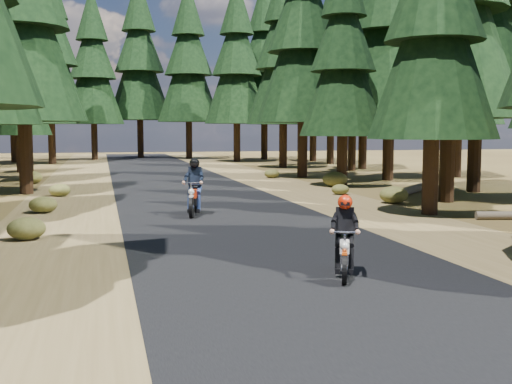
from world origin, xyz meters
TOP-DOWN VIEW (x-y plane):
  - ground at (0.00, 0.00)m, footprint 120.00×120.00m
  - road at (0.00, 5.00)m, footprint 6.00×100.00m
  - shoulder_l at (-4.60, 5.00)m, footprint 3.20×100.00m
  - shoulder_r at (4.60, 5.00)m, footprint 3.20×100.00m
  - pine_forest at (-0.02, 21.05)m, footprint 34.59×55.08m
  - log_near at (8.82, 10.72)m, footprint 3.56×3.81m
  - understory_shrubs at (1.23, 10.12)m, footprint 14.36×24.87m
  - rider_lead at (0.56, -2.64)m, footprint 1.01×1.64m
  - rider_follow at (-0.82, 5.88)m, footprint 1.04×1.97m

SIDE VIEW (x-z plane):
  - ground at x=0.00m, z-range 0.00..0.00m
  - shoulder_l at x=-4.60m, z-range 0.00..0.01m
  - shoulder_r at x=4.60m, z-range 0.00..0.01m
  - road at x=0.00m, z-range 0.00..0.01m
  - log_near at x=8.82m, z-range 0.00..0.32m
  - understory_shrubs at x=1.23m, z-range -0.06..0.61m
  - rider_lead at x=0.56m, z-range -0.23..1.18m
  - rider_follow at x=-0.82m, z-range -0.27..1.41m
  - pine_forest at x=-0.02m, z-range -0.27..16.05m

